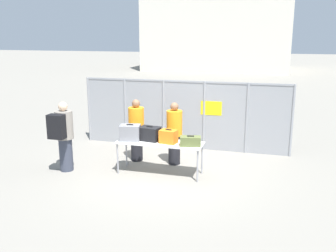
{
  "coord_description": "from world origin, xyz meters",
  "views": [
    {
      "loc": [
        2.42,
        -8.18,
        3.3
      ],
      "look_at": [
        -0.02,
        0.61,
        1.05
      ],
      "focal_mm": 40.0,
      "sensor_mm": 36.0,
      "label": 1
    }
  ],
  "objects_px": {
    "suitcase_grey": "(130,133)",
    "suitcase_black": "(150,134)",
    "utility_trailer": "(217,123)",
    "traveler_hooded": "(63,134)",
    "security_worker_near": "(174,133)",
    "inspection_table": "(160,145)",
    "suitcase_orange": "(168,137)",
    "security_worker_far": "(136,129)",
    "suitcase_olive": "(190,141)"
  },
  "relations": [
    {
      "from": "suitcase_orange",
      "to": "security_worker_near",
      "type": "xyz_separation_m",
      "value": [
        -0.06,
        0.79,
        -0.11
      ]
    },
    {
      "from": "security_worker_near",
      "to": "inspection_table",
      "type": "bearing_deg",
      "value": 85.47
    },
    {
      "from": "suitcase_black",
      "to": "traveler_hooded",
      "type": "distance_m",
      "value": 2.09
    },
    {
      "from": "security_worker_far",
      "to": "utility_trailer",
      "type": "height_order",
      "value": "security_worker_far"
    },
    {
      "from": "suitcase_black",
      "to": "suitcase_orange",
      "type": "bearing_deg",
      "value": -11.4
    },
    {
      "from": "suitcase_orange",
      "to": "utility_trailer",
      "type": "distance_m",
      "value": 4.1
    },
    {
      "from": "security_worker_far",
      "to": "suitcase_grey",
      "type": "bearing_deg",
      "value": 122.24
    },
    {
      "from": "traveler_hooded",
      "to": "security_worker_far",
      "type": "distance_m",
      "value": 1.89
    },
    {
      "from": "inspection_table",
      "to": "security_worker_far",
      "type": "relative_size",
      "value": 1.25
    },
    {
      "from": "security_worker_far",
      "to": "utility_trailer",
      "type": "bearing_deg",
      "value": -94.87
    },
    {
      "from": "suitcase_grey",
      "to": "traveler_hooded",
      "type": "distance_m",
      "value": 1.62
    },
    {
      "from": "traveler_hooded",
      "to": "inspection_table",
      "type": "bearing_deg",
      "value": -10.94
    },
    {
      "from": "suitcase_grey",
      "to": "utility_trailer",
      "type": "bearing_deg",
      "value": 69.1
    },
    {
      "from": "suitcase_orange",
      "to": "utility_trailer",
      "type": "height_order",
      "value": "suitcase_orange"
    },
    {
      "from": "suitcase_black",
      "to": "utility_trailer",
      "type": "bearing_deg",
      "value": 74.67
    },
    {
      "from": "inspection_table",
      "to": "suitcase_grey",
      "type": "distance_m",
      "value": 0.79
    },
    {
      "from": "inspection_table",
      "to": "utility_trailer",
      "type": "distance_m",
      "value": 4.1
    },
    {
      "from": "utility_trailer",
      "to": "suitcase_black",
      "type": "bearing_deg",
      "value": -105.33
    },
    {
      "from": "suitcase_black",
      "to": "utility_trailer",
      "type": "xyz_separation_m",
      "value": [
        1.07,
        3.92,
        -0.58
      ]
    },
    {
      "from": "inspection_table",
      "to": "suitcase_olive",
      "type": "bearing_deg",
      "value": -6.6
    },
    {
      "from": "security_worker_near",
      "to": "utility_trailer",
      "type": "xyz_separation_m",
      "value": [
        0.64,
        3.23,
        -0.46
      ]
    },
    {
      "from": "inspection_table",
      "to": "suitcase_olive",
      "type": "height_order",
      "value": "suitcase_olive"
    },
    {
      "from": "utility_trailer",
      "to": "security_worker_far",
      "type": "bearing_deg",
      "value": -117.48
    },
    {
      "from": "suitcase_grey",
      "to": "suitcase_orange",
      "type": "bearing_deg",
      "value": 0.36
    },
    {
      "from": "suitcase_orange",
      "to": "security_worker_far",
      "type": "relative_size",
      "value": 0.26
    },
    {
      "from": "suitcase_black",
      "to": "security_worker_near",
      "type": "distance_m",
      "value": 0.82
    },
    {
      "from": "suitcase_grey",
      "to": "security_worker_far",
      "type": "relative_size",
      "value": 0.32
    },
    {
      "from": "suitcase_orange",
      "to": "security_worker_near",
      "type": "bearing_deg",
      "value": 94.4
    },
    {
      "from": "inspection_table",
      "to": "suitcase_olive",
      "type": "xyz_separation_m",
      "value": [
        0.76,
        -0.09,
        0.17
      ]
    },
    {
      "from": "suitcase_grey",
      "to": "utility_trailer",
      "type": "distance_m",
      "value": 4.35
    },
    {
      "from": "suitcase_grey",
      "to": "suitcase_black",
      "type": "height_order",
      "value": "suitcase_grey"
    },
    {
      "from": "suitcase_orange",
      "to": "suitcase_olive",
      "type": "distance_m",
      "value": 0.56
    },
    {
      "from": "suitcase_orange",
      "to": "utility_trailer",
      "type": "bearing_deg",
      "value": 81.85
    },
    {
      "from": "suitcase_olive",
      "to": "suitcase_orange",
      "type": "bearing_deg",
      "value": 171.72
    },
    {
      "from": "security_worker_far",
      "to": "utility_trailer",
      "type": "distance_m",
      "value": 3.66
    },
    {
      "from": "suitcase_black",
      "to": "security_worker_far",
      "type": "distance_m",
      "value": 0.93
    },
    {
      "from": "suitcase_orange",
      "to": "traveler_hooded",
      "type": "height_order",
      "value": "traveler_hooded"
    },
    {
      "from": "suitcase_olive",
      "to": "utility_trailer",
      "type": "height_order",
      "value": "suitcase_olive"
    },
    {
      "from": "traveler_hooded",
      "to": "security_worker_far",
      "type": "height_order",
      "value": "traveler_hooded"
    },
    {
      "from": "traveler_hooded",
      "to": "security_worker_near",
      "type": "height_order",
      "value": "traveler_hooded"
    },
    {
      "from": "suitcase_grey",
      "to": "suitcase_black",
      "type": "relative_size",
      "value": 1.01
    },
    {
      "from": "suitcase_orange",
      "to": "traveler_hooded",
      "type": "relative_size",
      "value": 0.25
    },
    {
      "from": "inspection_table",
      "to": "suitcase_black",
      "type": "distance_m",
      "value": 0.37
    },
    {
      "from": "suitcase_olive",
      "to": "security_worker_near",
      "type": "relative_size",
      "value": 0.32
    },
    {
      "from": "suitcase_grey",
      "to": "suitcase_olive",
      "type": "distance_m",
      "value": 1.51
    },
    {
      "from": "suitcase_olive",
      "to": "security_worker_near",
      "type": "xyz_separation_m",
      "value": [
        -0.61,
        0.87,
        -0.06
      ]
    },
    {
      "from": "suitcase_olive",
      "to": "traveler_hooded",
      "type": "xyz_separation_m",
      "value": [
        -3.06,
        -0.37,
        0.05
      ]
    },
    {
      "from": "traveler_hooded",
      "to": "utility_trailer",
      "type": "relative_size",
      "value": 0.45
    },
    {
      "from": "traveler_hooded",
      "to": "utility_trailer",
      "type": "distance_m",
      "value": 5.47
    },
    {
      "from": "suitcase_grey",
      "to": "security_worker_near",
      "type": "height_order",
      "value": "security_worker_near"
    }
  ]
}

